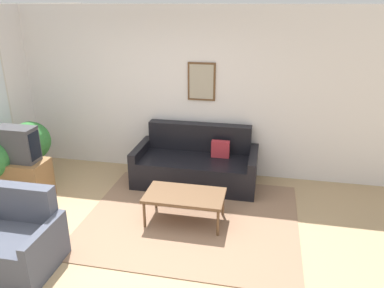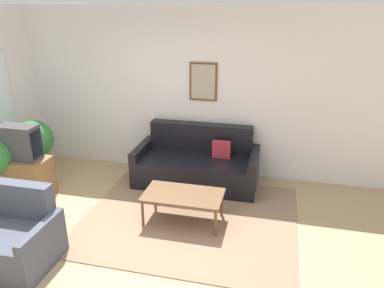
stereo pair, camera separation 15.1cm
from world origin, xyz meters
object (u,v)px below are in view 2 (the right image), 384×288
object	(u,v)px
coffee_table	(183,196)
armchair	(14,240)
couch	(197,165)
tv	(19,142)

from	to	relation	value
coffee_table	armchair	size ratio (longest dim) A/B	1.17
couch	coffee_table	size ratio (longest dim) A/B	1.86
couch	coffee_table	distance (m)	1.17
tv	armchair	world-z (taller)	tv
couch	coffee_table	bearing A→B (deg)	-86.35
couch	armchair	distance (m)	2.85
armchair	couch	bearing A→B (deg)	46.06
couch	armchair	size ratio (longest dim) A/B	2.16
tv	armchair	xyz separation A→B (m)	(0.85, -1.37, -0.57)
couch	coffee_table	world-z (taller)	couch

